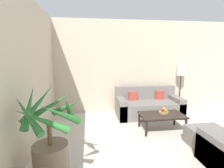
{
  "coord_description": "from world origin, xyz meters",
  "views": [
    {
      "loc": [
        -2.33,
        1.28,
        1.68
      ],
      "look_at": [
        -1.78,
        5.4,
        1.0
      ],
      "focal_mm": 28.0,
      "sensor_mm": 36.0,
      "label": 1
    }
  ],
  "objects": [
    {
      "name": "orange_fruit",
      "position": [
        -0.61,
        4.98,
        0.46
      ],
      "size": [
        0.08,
        0.08,
        0.08
      ],
      "color": "orange",
      "rests_on": "fruit_bowl"
    },
    {
      "name": "floor_lamp",
      "position": [
        0.42,
        6.16,
        1.15
      ],
      "size": [
        0.26,
        0.26,
        1.41
      ],
      "color": "#2D2823",
      "rests_on": "ground_plane"
    },
    {
      "name": "wall_back",
      "position": [
        0.0,
        6.4,
        1.35
      ],
      "size": [
        8.22,
        0.06,
        2.7
      ],
      "color": "beige",
      "rests_on": "ground_plane"
    },
    {
      "name": "apple_red",
      "position": [
        -0.68,
        4.92,
        0.45
      ],
      "size": [
        0.07,
        0.07,
        0.07
      ],
      "color": "red",
      "rests_on": "fruit_bowl"
    },
    {
      "name": "coffee_table",
      "position": [
        -0.72,
        4.85,
        0.33
      ],
      "size": [
        0.98,
        0.6,
        0.37
      ],
      "color": "black",
      "rests_on": "ground_plane"
    },
    {
      "name": "fruit_bowl",
      "position": [
        -0.64,
        4.93,
        0.4
      ],
      "size": [
        0.22,
        0.22,
        0.04
      ],
      "color": "#997A4C",
      "rests_on": "coffee_table"
    },
    {
      "name": "apple_green",
      "position": [
        -0.61,
        4.87,
        0.45
      ],
      "size": [
        0.07,
        0.07,
        0.07
      ],
      "color": "olive",
      "rests_on": "fruit_bowl"
    },
    {
      "name": "ottoman",
      "position": [
        -0.16,
        4.11,
        0.17
      ],
      "size": [
        0.67,
        0.46,
        0.34
      ],
      "color": "slate",
      "rests_on": "ground_plane"
    },
    {
      "name": "potted_palm",
      "position": [
        -2.86,
        3.53,
        0.48
      ],
      "size": [
        0.89,
        0.89,
        1.3
      ],
      "color": "brown",
      "rests_on": "ground_plane"
    },
    {
      "name": "sofa_loveseat",
      "position": [
        -0.69,
        5.84,
        0.27
      ],
      "size": [
        1.78,
        0.85,
        0.79
      ],
      "color": "slate",
      "rests_on": "ground_plane"
    }
  ]
}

